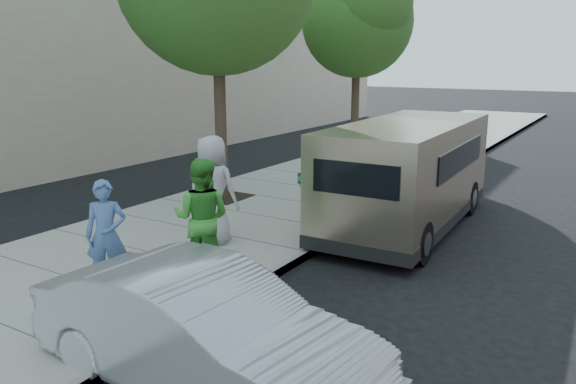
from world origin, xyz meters
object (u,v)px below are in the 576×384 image
object	(u,v)px
person_officer	(106,235)
person_green_shirt	(202,218)
sedan	(203,332)
tree_far	(359,16)
person_gray_shirt	(212,190)
van	(409,173)
person_striped_polo	(351,176)
parking_meter	(304,192)

from	to	relation	value
person_officer	person_green_shirt	world-z (taller)	person_green_shirt
sedan	person_green_shirt	distance (m)	2.98
tree_far	person_officer	world-z (taller)	tree_far
tree_far	person_gray_shirt	world-z (taller)	tree_far
person_officer	van	bearing A→B (deg)	27.12
van	person_officer	bearing A→B (deg)	-115.62
tree_far	van	xyz separation A→B (m)	(4.55, -7.19, -3.70)
van	person_striped_polo	world-z (taller)	van
person_gray_shirt	person_striped_polo	world-z (taller)	person_gray_shirt
person_gray_shirt	sedan	bearing A→B (deg)	118.37
sedan	person_striped_polo	distance (m)	6.59
sedan	person_green_shirt	world-z (taller)	person_green_shirt
sedan	person_green_shirt	size ratio (longest dim) A/B	2.19
parking_meter	person_striped_polo	xyz separation A→B (m)	(0.12, 1.80, 0.01)
parking_meter	person_green_shirt	size ratio (longest dim) A/B	0.68
tree_far	sedan	xyz separation A→B (m)	(4.80, -14.09, -4.21)
person_gray_shirt	tree_far	bearing A→B (deg)	-88.67
van	parking_meter	bearing A→B (deg)	-120.03
tree_far	person_green_shirt	xyz separation A→B (m)	(2.89, -11.83, -3.80)
person_officer	person_gray_shirt	bearing A→B (deg)	51.90
tree_far	person_officer	distance (m)	13.66
tree_far	person_green_shirt	world-z (taller)	tree_far
person_striped_polo	sedan	bearing A→B (deg)	46.81
van	person_striped_polo	xyz separation A→B (m)	(-1.10, -0.45, -0.11)
sedan	person_striped_polo	world-z (taller)	person_striped_polo
person_green_shirt	person_gray_shirt	size ratio (longest dim) A/B	0.94
person_green_shirt	person_gray_shirt	bearing A→B (deg)	-78.03
tree_far	person_green_shirt	distance (m)	12.76
tree_far	person_gray_shirt	size ratio (longest dim) A/B	3.25
parking_meter	sedan	xyz separation A→B (m)	(1.46, -4.64, -0.39)
person_green_shirt	person_gray_shirt	xyz separation A→B (m)	(-0.92, 1.40, 0.06)
person_green_shirt	person_striped_polo	size ratio (longest dim) A/B	1.02
tree_far	sedan	bearing A→B (deg)	-71.20
sedan	person_striped_polo	bearing A→B (deg)	14.73
sedan	person_striped_polo	xyz separation A→B (m)	(-1.34, 6.44, 0.40)
van	person_gray_shirt	world-z (taller)	van
person_green_shirt	person_officer	bearing A→B (deg)	29.86
parking_meter	tree_far	bearing A→B (deg)	125.10
van	person_officer	world-z (taller)	van
person_green_shirt	van	bearing A→B (deg)	-131.19
parking_meter	van	size ratio (longest dim) A/B	0.21
tree_far	sedan	size ratio (longest dim) A/B	1.58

